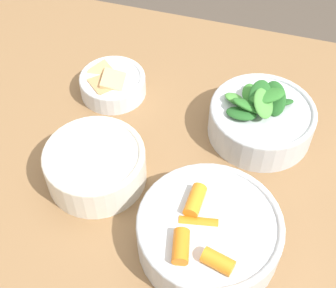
{
  "coord_description": "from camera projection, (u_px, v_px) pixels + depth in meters",
  "views": [
    {
      "loc": [
        -0.15,
        0.42,
        1.37
      ],
      "look_at": [
        -0.01,
        -0.04,
        0.79
      ],
      "focal_mm": 50.0,
      "sensor_mm": 36.0,
      "label": 1
    }
  ],
  "objects": [
    {
      "name": "dining_table",
      "position": [
        156.0,
        211.0,
        0.84
      ],
      "size": [
        1.2,
        0.85,
        0.76
      ],
      "color": "olive",
      "rests_on": "ground_plane"
    },
    {
      "name": "bowl_carrots",
      "position": [
        209.0,
        231.0,
        0.64
      ],
      "size": [
        0.2,
        0.2,
        0.08
      ],
      "color": "silver",
      "rests_on": "dining_table"
    },
    {
      "name": "bowl_greens",
      "position": [
        261.0,
        118.0,
        0.78
      ],
      "size": [
        0.17,
        0.17,
        0.1
      ],
      "color": "silver",
      "rests_on": "dining_table"
    },
    {
      "name": "bowl_beans_hotdog",
      "position": [
        96.0,
        166.0,
        0.72
      ],
      "size": [
        0.16,
        0.16,
        0.06
      ],
      "color": "silver",
      "rests_on": "dining_table"
    },
    {
      "name": "bowl_cookies",
      "position": [
        112.0,
        83.0,
        0.85
      ],
      "size": [
        0.12,
        0.12,
        0.05
      ],
      "color": "silver",
      "rests_on": "dining_table"
    }
  ]
}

